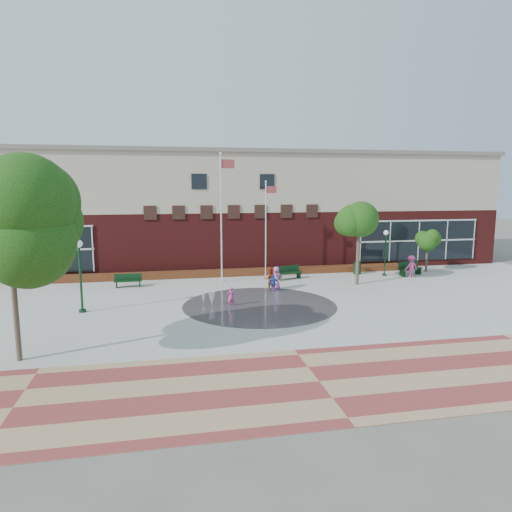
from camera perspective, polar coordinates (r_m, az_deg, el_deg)
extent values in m
plane|color=#666056|center=(22.32, 2.00, -8.17)|extent=(120.00, 120.00, 0.00)
cube|color=#A8A8A0|center=(26.09, 0.00, -5.64)|extent=(46.00, 18.00, 0.01)
cube|color=brown|center=(16.01, 7.90, -15.30)|extent=(46.00, 6.00, 0.01)
cylinder|color=#383A3D|center=(25.14, 0.44, -6.20)|extent=(8.40, 8.40, 0.01)
cube|color=#591817|center=(38.83, -3.85, 2.49)|extent=(44.00, 10.00, 4.50)
cube|color=tan|center=(38.59, -3.92, 9.15)|extent=(44.00, 10.00, 4.50)
cube|color=slate|center=(38.67, -3.96, 12.56)|extent=(44.40, 10.40, 0.30)
cube|color=black|center=(35.05, -27.82, 0.58)|extent=(10.00, 0.12, 3.19)
cube|color=black|center=(39.00, 19.61, 1.83)|extent=(10.00, 0.12, 3.19)
cube|color=black|center=(33.35, -7.14, 9.23)|extent=(1.10, 0.10, 1.10)
cube|color=black|center=(34.07, 1.39, 9.29)|extent=(1.10, 0.10, 1.10)
cube|color=maroon|center=(33.39, -2.52, -2.44)|extent=(26.00, 1.20, 0.40)
cylinder|color=white|center=(30.49, -4.37, 4.57)|extent=(0.10, 0.10, 8.54)
sphere|color=white|center=(30.48, -4.47, 12.69)|extent=(0.17, 0.17, 0.17)
cube|color=#A43A3E|center=(30.56, -3.59, 11.42)|extent=(0.93, 0.14, 0.57)
cylinder|color=white|center=(31.64, 1.22, 3.11)|extent=(0.09, 0.09, 6.74)
sphere|color=white|center=(31.49, 1.24, 9.31)|extent=(0.14, 0.14, 0.14)
cube|color=#A43A3E|center=(31.60, 1.92, 8.28)|extent=(0.78, 0.09, 0.48)
cylinder|color=#103218|center=(25.09, -21.07, -2.84)|extent=(0.12, 0.12, 3.41)
cylinder|color=#103218|center=(25.45, -20.86, -6.43)|extent=(0.36, 0.36, 0.16)
sphere|color=silver|center=(24.79, -21.31, 1.44)|extent=(0.40, 0.40, 0.40)
cylinder|color=#103218|center=(34.22, 15.84, 0.06)|extent=(0.11, 0.11, 3.00)
cylinder|color=#103218|center=(34.46, 15.74, -2.30)|extent=(0.32, 0.32, 0.14)
sphere|color=silver|center=(34.02, 15.95, 2.82)|extent=(0.35, 0.35, 0.35)
cube|color=#103218|center=(30.51, -15.71, -3.02)|extent=(1.73, 0.49, 0.06)
cube|color=#103218|center=(30.67, -15.70, -2.54)|extent=(1.73, 0.06, 0.43)
cube|color=#103218|center=(31.93, 4.18, -2.12)|extent=(1.96, 1.05, 0.06)
cube|color=#103218|center=(32.07, 3.97, -1.62)|extent=(1.82, 0.60, 0.47)
cube|color=#103218|center=(35.04, 18.76, -1.52)|extent=(2.11, 1.25, 0.07)
cube|color=#103218|center=(35.15, 18.47, -1.05)|extent=(1.93, 0.77, 0.51)
cylinder|color=#103218|center=(34.55, 12.52, -1.49)|extent=(0.55, 0.55, 0.92)
cylinder|color=black|center=(34.47, 12.55, -0.71)|extent=(0.59, 0.59, 0.05)
cylinder|color=#40352A|center=(19.10, -27.88, -5.45)|extent=(0.20, 0.20, 4.31)
cylinder|color=#40352A|center=(30.78, 12.59, -0.49)|extent=(0.22, 0.22, 3.30)
cylinder|color=#40352A|center=(36.92, 20.55, -0.29)|extent=(0.18, 0.18, 2.06)
cone|color=white|center=(25.13, -5.53, -6.26)|extent=(0.39, 0.39, 0.76)
cone|color=white|center=(25.62, -6.58, -5.98)|extent=(0.22, 0.22, 0.49)
imported|color=#D9419C|center=(24.86, -3.15, -5.08)|extent=(0.46, 0.37, 1.10)
imported|color=#AB3A19|center=(28.39, 1.74, -2.88)|extent=(0.76, 0.60, 1.53)
imported|color=#E65EBC|center=(28.92, 2.55, -2.75)|extent=(0.84, 0.75, 1.45)
imported|color=#174FA6|center=(28.06, 2.18, -3.43)|extent=(0.72, 0.53, 1.14)
imported|color=#E44294|center=(34.26, 18.81, -1.26)|extent=(1.13, 0.78, 1.60)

